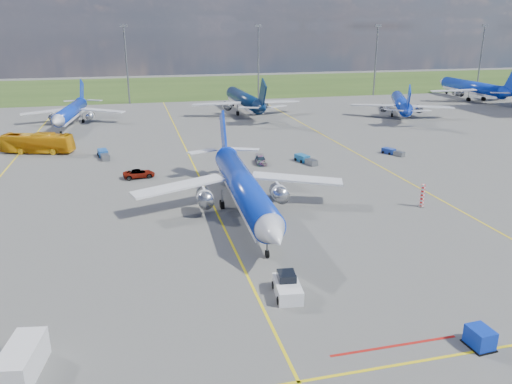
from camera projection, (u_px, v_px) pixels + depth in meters
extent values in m
plane|color=#51514E|center=(236.00, 254.00, 51.04)|extent=(400.00, 400.00, 0.00)
cube|color=#2D4719|center=(156.00, 88.00, 189.21)|extent=(400.00, 80.00, 0.01)
cube|color=yellow|center=(198.00, 174.00, 78.67)|extent=(0.25, 160.00, 0.02)
cube|color=yellow|center=(299.00, 382.00, 32.61)|extent=(60.00, 0.25, 0.02)
cube|color=yellow|center=(6.00, 169.00, 81.06)|extent=(0.25, 120.00, 0.02)
cube|color=yellow|center=(348.00, 149.00, 94.70)|extent=(0.25, 120.00, 0.02)
cube|color=#A5140F|center=(394.00, 346.00, 36.27)|extent=(10.00, 0.25, 0.02)
cylinder|color=slate|center=(127.00, 66.00, 146.62)|extent=(0.50, 0.50, 22.00)
cube|color=slate|center=(124.00, 26.00, 143.05)|extent=(2.20, 0.50, 0.80)
cylinder|color=slate|center=(258.00, 64.00, 155.71)|extent=(0.50, 0.50, 22.00)
cube|color=slate|center=(259.00, 26.00, 152.14)|extent=(2.20, 0.50, 0.80)
cylinder|color=slate|center=(376.00, 62.00, 164.81)|extent=(0.50, 0.50, 22.00)
cube|color=slate|center=(378.00, 26.00, 161.24)|extent=(2.20, 0.50, 0.80)
cylinder|color=slate|center=(481.00, 60.00, 173.90)|extent=(0.50, 0.50, 22.00)
cube|color=slate|center=(485.00, 26.00, 170.33)|extent=(2.20, 0.50, 0.80)
cylinder|color=red|center=(422.00, 196.00, 63.84)|extent=(0.50, 0.50, 3.00)
cube|color=silver|center=(287.00, 289.00, 42.92)|extent=(2.54, 4.19, 1.23)
cube|color=black|center=(286.00, 277.00, 43.18)|extent=(1.70, 1.87, 0.85)
cube|color=slate|center=(283.00, 277.00, 45.26)|extent=(0.51, 2.28, 0.19)
cube|color=#0B2AA4|center=(480.00, 338.00, 36.01)|extent=(1.61, 1.95, 1.48)
cube|color=silver|center=(22.00, 361.00, 33.00)|extent=(2.87, 5.06, 2.10)
imported|color=orange|center=(37.00, 143.00, 91.07)|extent=(13.44, 6.87, 3.66)
imported|color=#999999|center=(139.00, 174.00, 76.38)|extent=(5.02, 2.79, 1.33)
imported|color=#999999|center=(261.00, 160.00, 84.24)|extent=(2.34, 4.52, 1.25)
cube|color=#17598D|center=(302.00, 158.00, 85.69)|extent=(2.17, 3.04, 1.16)
cube|color=slate|center=(311.00, 162.00, 83.46)|extent=(1.79, 2.37, 0.95)
cube|color=#1A4D9E|center=(103.00, 153.00, 89.01)|extent=(2.03, 3.10, 1.22)
cube|color=slate|center=(105.00, 157.00, 86.55)|extent=(1.69, 2.41, 0.99)
cube|color=navy|center=(389.00, 151.00, 90.93)|extent=(2.11, 2.65, 0.99)
cube|color=slate|center=(399.00, 154.00, 89.22)|extent=(1.73, 2.09, 0.81)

